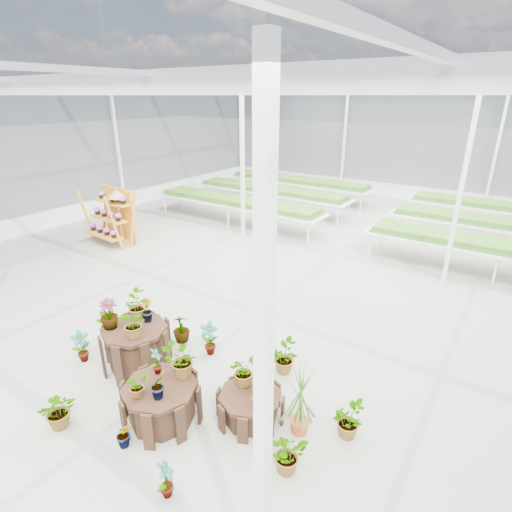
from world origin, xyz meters
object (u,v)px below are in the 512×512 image
Objects in this scene: shelf_rack at (109,217)px; bird_table at (119,217)px; plinth_tall at (137,347)px; plinth_mid at (161,402)px; plinth_low at (250,406)px.

shelf_rack is 0.98× the size of bird_table.
plinth_tall is 0.64× the size of bird_table.
plinth_tall reaches higher than plinth_mid.
plinth_tall is at bearing -22.15° from bird_table.
plinth_mid is (1.20, -0.60, -0.09)m from plinth_tall.
shelf_rack is at bearing -143.26° from bird_table.
bird_table is at bearing 143.85° from plinth_tall.
plinth_low is (2.20, 0.10, -0.16)m from plinth_tall.
plinth_mid is 1.18× the size of plinth_low.
plinth_low is (1.00, 0.70, -0.08)m from plinth_mid.
plinth_tall reaches higher than plinth_low.
plinth_mid is at bearing -145.01° from plinth_low.
plinth_low is 8.38m from shelf_rack.
plinth_low is 8.15m from bird_table.
plinth_mid is 0.64× the size of bird_table.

